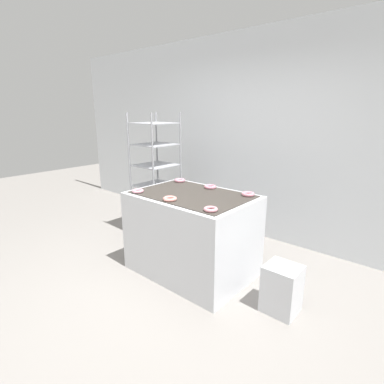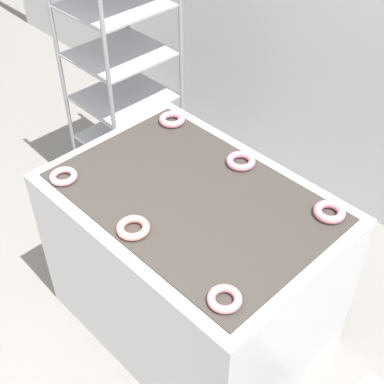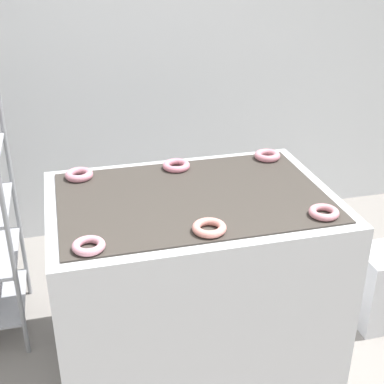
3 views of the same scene
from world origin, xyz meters
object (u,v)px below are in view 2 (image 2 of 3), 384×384
at_px(donut_near_center, 133,228).
at_px(donut_far_left, 172,119).
at_px(donut_near_left, 63,176).
at_px(donut_far_right, 329,212).
at_px(donut_near_right, 225,299).
at_px(fryer_machine, 192,264).
at_px(baking_rack_cart, 122,76).
at_px(donut_far_center, 241,161).

bearing_deg(donut_near_center, donut_far_left, 125.96).
xyz_separation_m(donut_near_left, donut_far_right, (0.97, 0.66, 0.00)).
height_order(donut_near_right, donut_far_left, donut_far_left).
distance_m(fryer_machine, baking_rack_cart, 1.24).
xyz_separation_m(baking_rack_cart, donut_near_center, (1.06, -0.78, 0.04)).
relative_size(donut_near_left, donut_near_center, 0.92).
distance_m(baking_rack_cart, donut_near_center, 1.32).
height_order(donut_near_center, donut_far_center, same).
distance_m(donut_near_left, donut_far_center, 0.82).
relative_size(donut_far_center, donut_far_right, 1.02).
xyz_separation_m(fryer_machine, donut_near_center, (-0.01, -0.32, 0.47)).
bearing_deg(donut_near_right, donut_near_center, -179.25).
relative_size(baking_rack_cart, donut_far_right, 12.92).
relative_size(baking_rack_cart, donut_near_center, 12.63).
xyz_separation_m(fryer_machine, donut_far_right, (0.49, 0.33, 0.47)).
xyz_separation_m(donut_near_center, donut_near_right, (0.50, 0.01, -0.00)).
bearing_deg(donut_near_left, donut_near_center, 1.90).
distance_m(fryer_machine, donut_near_left, 0.75).
height_order(donut_near_left, donut_far_right, donut_far_right).
height_order(donut_near_center, donut_far_right, donut_far_right).
bearing_deg(donut_near_right, fryer_machine, 147.22).
xyz_separation_m(donut_near_left, donut_near_center, (0.47, 0.02, 0.00)).
relative_size(donut_near_right, donut_far_right, 0.94).
xyz_separation_m(fryer_machine, donut_far_left, (-0.48, 0.32, 0.47)).
distance_m(donut_far_left, donut_far_center, 0.48).
bearing_deg(donut_near_right, donut_far_left, 146.63).
height_order(donut_far_left, donut_far_right, same).
relative_size(fryer_machine, baking_rack_cart, 0.74).
height_order(donut_far_left, donut_far_center, donut_far_left).
distance_m(donut_near_left, donut_far_right, 1.18).
distance_m(donut_near_right, donut_far_center, 0.80).
height_order(baking_rack_cart, donut_far_left, baking_rack_cart).
height_order(fryer_machine, donut_near_left, donut_near_left).
bearing_deg(fryer_machine, donut_near_left, -145.24).
height_order(donut_near_right, donut_far_right, donut_far_right).
xyz_separation_m(donut_near_center, donut_far_center, (0.02, 0.64, 0.00)).
relative_size(fryer_machine, donut_near_center, 9.38).
bearing_deg(donut_far_center, donut_far_left, 179.47).
height_order(donut_near_left, donut_near_right, same).
bearing_deg(donut_far_center, fryer_machine, -90.60).
relative_size(donut_near_center, donut_far_center, 1.00).
bearing_deg(baking_rack_cart, donut_far_center, -7.61).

